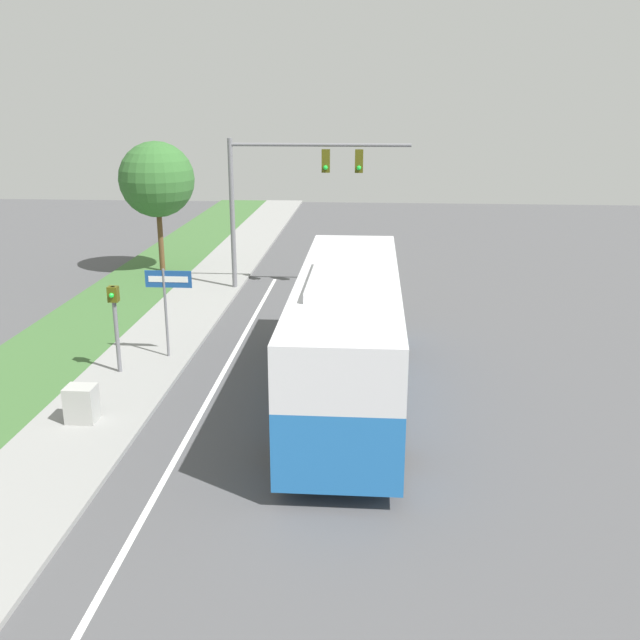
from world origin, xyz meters
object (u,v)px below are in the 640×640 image
Objects in this scene: pedestrian_signal at (115,315)px; utility_cabinet at (82,404)px; bus at (348,328)px; signal_gantry at (287,182)px; street_sign at (167,295)px.

pedestrian_signal is 3.55m from utility_cabinet.
signal_gantry is at bearing 104.52° from bus.
bus is 12.30× the size of utility_cabinet.
pedestrian_signal is (-3.78, -9.93, -2.66)m from signal_gantry.
pedestrian_signal is at bearing 170.21° from bus.
bus is 6.08m from street_sign.
pedestrian_signal is at bearing 94.03° from utility_cabinet.
utility_cabinet is (-6.41, -2.16, -1.39)m from bus.
signal_gantry is 9.26m from street_sign.
pedestrian_signal reaches higher than utility_cabinet.
bus is at bearing 18.65° from utility_cabinet.
bus is 6.75m from pedestrian_signal.
street_sign is at bearing 79.22° from utility_cabinet.
bus reaches higher than utility_cabinet.
signal_gantry is 10.95m from pedestrian_signal.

